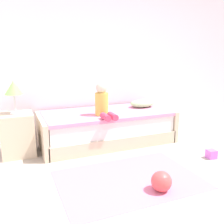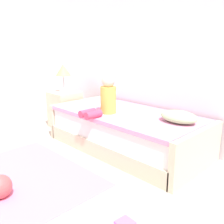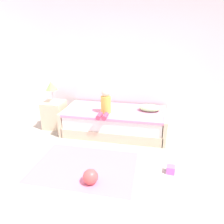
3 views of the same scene
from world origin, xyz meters
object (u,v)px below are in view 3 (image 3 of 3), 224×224
Objects in this scene: toy_block at (171,169)px; bed at (114,121)px; nightstand at (55,115)px; table_lamp at (51,87)px; child_figure at (105,104)px; pillow at (150,108)px; toy_ball at (90,177)px.

bed is at bearing 132.49° from toy_block.
nightstand is 0.64m from table_lamp.
pillow is (0.86, 0.33, -0.14)m from child_figure.
nightstand reaches higher than toy_ball.
table_lamp reaches higher than pillow.
bed is at bearing -172.06° from pillow.
toy_block is (2.44, -1.16, -0.24)m from nightstand.
pillow is at bearing 67.02° from toy_ball.
child_figure reaches higher than toy_block.
table_lamp reaches higher than bed.
nightstand is 5.07× the size of toy_block.
table_lamp is at bearing 129.43° from toy_ball.
bed is 0.53m from child_figure.
nightstand is 1.36× the size of pillow.
pillow is (2.07, 0.13, -0.37)m from table_lamp.
table_lamp is (-1.35, -0.03, 0.69)m from bed.
toy_block is (1.23, -0.96, -0.65)m from child_figure.
toy_block is (1.12, 0.45, -0.05)m from toy_ball.
child_figure is 1.16× the size of pillow.
bed is 9.68× the size of toy_ball.
bed is 0.79m from pillow.
child_figure reaches higher than toy_ball.
pillow is (0.72, 0.10, 0.32)m from bed.
table_lamp is at bearing -178.55° from bed.
toy_ball is at bearing -112.98° from pillow.
child_figure is at bearing 94.64° from toy_ball.
bed is 1.63m from toy_block.
pillow is at bearing 7.94° from bed.
toy_block is at bearing -25.37° from table_lamp.
bed is at bearing 1.45° from table_lamp.
toy_block is (2.44, -1.16, -0.88)m from table_lamp.
pillow is at bearing 106.18° from toy_block.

